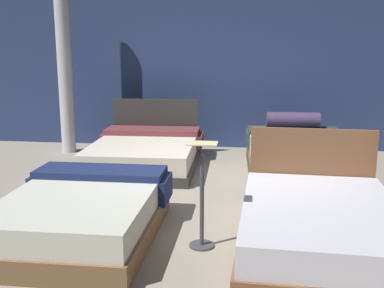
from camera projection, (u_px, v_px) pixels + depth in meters
ground_plane at (214, 198)px, 5.79m from camera, size 18.00×18.00×0.02m
showroom_back_wall at (229, 54)px, 8.40m from camera, size 18.00×0.06×3.50m
bed_0 at (82, 214)px, 4.53m from camera, size 1.55×1.95×0.54m
bed_1 at (319, 223)px, 4.36m from camera, size 1.60×2.23×0.96m
bed_2 at (145, 152)px, 7.27m from camera, size 1.76×2.19×0.98m
bed_3 at (298, 154)px, 6.96m from camera, size 1.60×1.98×0.82m
price_sign at (202, 208)px, 4.28m from camera, size 0.28×0.24×1.02m
support_pillar at (64, 55)px, 8.00m from camera, size 0.25×0.25×3.50m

